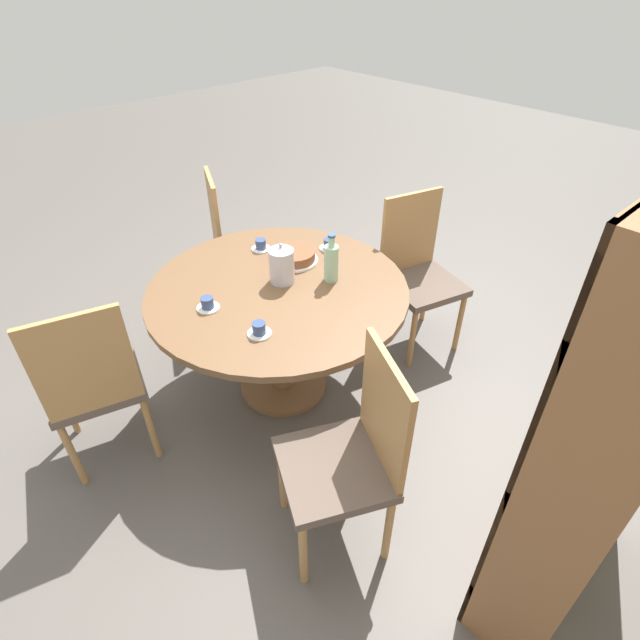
% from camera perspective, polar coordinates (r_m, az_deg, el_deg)
% --- Properties ---
extents(ground_plane, '(14.00, 14.00, 0.00)m').
position_cam_1_polar(ground_plane, '(3.02, -4.18, -7.48)').
color(ground_plane, '#56514C').
extents(dining_table, '(1.35, 1.35, 0.71)m').
position_cam_1_polar(dining_table, '(2.65, -4.74, 1.65)').
color(dining_table, brown).
rests_on(dining_table, ground_plane).
extents(chair_a, '(0.52, 0.52, 0.96)m').
position_cam_1_polar(chair_a, '(3.15, 11.17, 5.56)').
color(chair_a, '#A87A47').
rests_on(chair_a, ground_plane).
extents(chair_b, '(0.56, 0.56, 0.96)m').
position_cam_1_polar(chair_b, '(3.49, -9.46, 9.05)').
color(chair_b, '#A87A47').
rests_on(chair_b, ground_plane).
extents(chair_c, '(0.52, 0.52, 0.96)m').
position_cam_1_polar(chair_c, '(2.54, -24.49, -6.44)').
color(chair_c, '#A87A47').
rests_on(chair_c, ground_plane).
extents(chair_d, '(0.56, 0.56, 0.96)m').
position_cam_1_polar(chair_d, '(2.04, 3.51, -15.05)').
color(chair_d, '#A87A47').
rests_on(chair_d, ground_plane).
extents(bookshelf, '(0.83, 0.28, 1.70)m').
position_cam_1_polar(bookshelf, '(1.90, 29.55, -12.32)').
color(bookshelf, brown).
rests_on(bookshelf, ground_plane).
extents(coffee_pot, '(0.13, 0.13, 0.22)m').
position_cam_1_polar(coffee_pot, '(2.57, -4.41, 6.35)').
color(coffee_pot, silver).
rests_on(coffee_pot, dining_table).
extents(water_bottle, '(0.08, 0.08, 0.26)m').
position_cam_1_polar(water_bottle, '(2.57, 1.29, 6.65)').
color(water_bottle, '#99C6A3').
rests_on(water_bottle, dining_table).
extents(cake_main, '(0.26, 0.26, 0.06)m').
position_cam_1_polar(cake_main, '(2.78, -2.94, 7.30)').
color(cake_main, white).
rests_on(cake_main, dining_table).
extents(cup_a, '(0.11, 0.11, 0.06)m').
position_cam_1_polar(cup_a, '(2.92, -6.78, 8.46)').
color(cup_a, silver).
rests_on(cup_a, dining_table).
extents(cup_b, '(0.11, 0.11, 0.06)m').
position_cam_1_polar(cup_b, '(2.25, -6.97, -1.12)').
color(cup_b, silver).
rests_on(cup_b, dining_table).
extents(cup_c, '(0.11, 0.11, 0.06)m').
position_cam_1_polar(cup_c, '(2.46, -12.73, 1.77)').
color(cup_c, silver).
rests_on(cup_c, dining_table).
extents(cup_d, '(0.11, 0.11, 0.06)m').
position_cam_1_polar(cup_d, '(2.90, 1.02, 8.57)').
color(cup_d, silver).
rests_on(cup_d, dining_table).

